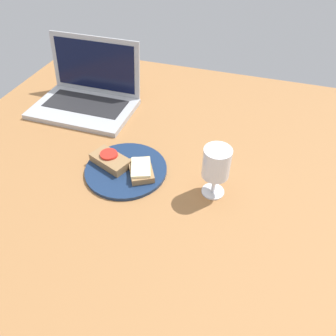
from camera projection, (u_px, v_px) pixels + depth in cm
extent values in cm
cube|color=#9E6B3D|center=(153.00, 178.00, 95.68)|extent=(140.00, 140.00, 3.00)
cylinder|color=navy|center=(126.00, 170.00, 95.23)|extent=(23.78, 23.78, 1.04)
cube|color=#937047|center=(111.00, 160.00, 95.50)|extent=(13.12, 10.02, 2.54)
cylinder|color=red|center=(109.00, 154.00, 95.14)|extent=(4.98, 4.98, 0.70)
cylinder|color=red|center=(110.00, 155.00, 94.83)|extent=(4.23, 4.23, 0.56)
cube|color=#937047|center=(141.00, 171.00, 92.76)|extent=(10.22, 11.45, 1.90)
cube|color=#F4EAB7|center=(141.00, 167.00, 91.88)|extent=(7.94, 9.53, 0.72)
cylinder|color=white|center=(213.00, 191.00, 89.25)|extent=(6.19, 6.19, 0.40)
cylinder|color=white|center=(214.00, 183.00, 87.06)|extent=(1.03, 1.03, 6.09)
cylinder|color=white|center=(217.00, 163.00, 82.20)|extent=(7.17, 7.17, 8.31)
cylinder|color=white|center=(216.00, 165.00, 82.79)|extent=(6.60, 6.60, 6.56)
cube|color=#ADAFB5|center=(83.00, 109.00, 118.74)|extent=(35.71, 22.84, 1.79)
cube|color=#232326|center=(86.00, 104.00, 119.52)|extent=(29.28, 12.56, 0.16)
cube|color=#ADAFB5|center=(95.00, 65.00, 120.30)|extent=(35.00, 3.61, 20.41)
cube|color=black|center=(95.00, 66.00, 119.95)|extent=(31.43, 2.53, 17.07)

